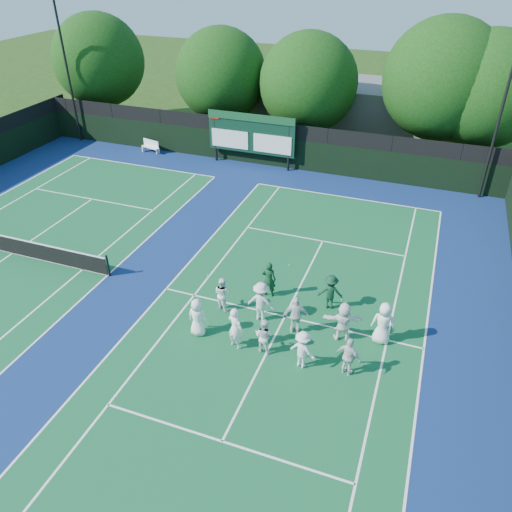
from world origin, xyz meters
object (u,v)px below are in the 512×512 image
(tennis_net, at_px, (10,245))
(coach_left, at_px, (269,279))
(scoreboard, at_px, (251,134))
(bench, at_px, (151,146))

(tennis_net, height_order, coach_left, coach_left)
(scoreboard, relative_size, tennis_net, 0.53)
(bench, height_order, coach_left, coach_left)
(scoreboard, relative_size, coach_left, 3.57)
(scoreboard, bearing_deg, bench, -178.34)
(tennis_net, bearing_deg, bench, 92.53)
(bench, xyz_separation_m, coach_left, (13.53, -13.23, 0.36))
(tennis_net, relative_size, coach_left, 6.72)
(coach_left, bearing_deg, bench, -50.61)
(scoreboard, xyz_separation_m, tennis_net, (-6.99, -14.59, -1.70))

